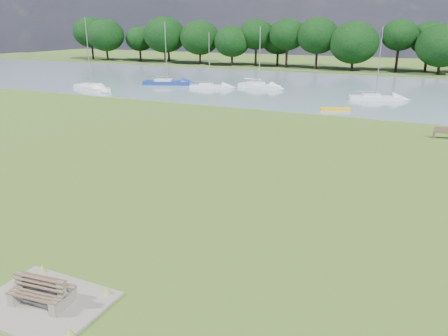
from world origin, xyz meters
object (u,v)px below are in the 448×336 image
at_px(sailboat_5, 259,84).
at_px(sailboat_1, 375,96).
at_px(bench_pair, 42,291).
at_px(kayak, 336,109).
at_px(sailboat_0, 167,81).
at_px(sailboat_7, 91,86).
at_px(riverbank_bench, 444,133).
at_px(sailboat_6, 209,85).

bearing_deg(sailboat_5, sailboat_1, -3.12).
distance_m(bench_pair, kayak, 38.80).
bearing_deg(sailboat_0, kayak, -40.00).
distance_m(bench_pair, sailboat_7, 51.66).
distance_m(sailboat_1, sailboat_5, 17.29).
xyz_separation_m(riverbank_bench, sailboat_6, (-30.67, 18.09, -0.04)).
bearing_deg(kayak, bench_pair, -117.81).
bearing_deg(riverbank_bench, sailboat_0, 142.66).
bearing_deg(bench_pair, sailboat_7, 122.76).
relative_size(sailboat_1, sailboat_6, 1.10).
relative_size(riverbank_bench, sailboat_6, 0.22).
height_order(bench_pair, sailboat_0, sailboat_0).
bearing_deg(sailboat_1, kayak, -123.70).
height_order(sailboat_0, sailboat_6, sailboat_0).
relative_size(bench_pair, sailboat_7, 0.21).
bearing_deg(sailboat_6, kayak, -44.93).
height_order(sailboat_5, sailboat_7, sailboat_7).
distance_m(kayak, sailboat_0, 29.79).
distance_m(bench_pair, sailboat_0, 55.53).
bearing_deg(kayak, riverbank_bench, -63.25).
bearing_deg(sailboat_0, sailboat_5, -8.62).
distance_m(kayak, sailboat_6, 22.47).
relative_size(kayak, sailboat_7, 0.33).
height_order(sailboat_0, sailboat_5, sailboat_0).
xyz_separation_m(kayak, sailboat_7, (-34.75, 1.29, 0.35)).
bearing_deg(sailboat_7, sailboat_0, 75.62).
relative_size(bench_pair, kayak, 0.65).
bearing_deg(sailboat_6, bench_pair, -88.66).
xyz_separation_m(sailboat_6, sailboat_7, (-14.52, -8.48, 0.10)).
bearing_deg(kayak, sailboat_0, 134.77).
bearing_deg(sailboat_1, sailboat_5, 150.92).
height_order(riverbank_bench, sailboat_5, sailboat_5).
bearing_deg(sailboat_7, sailboat_1, 34.07).
bearing_deg(sailboat_6, riverbank_bench, -49.68).
bearing_deg(sailboat_0, bench_pair, -81.81).
height_order(sailboat_1, sailboat_7, sailboat_7).
distance_m(sailboat_0, sailboat_5, 14.36).
xyz_separation_m(bench_pair, sailboat_7, (-32.65, 40.03, 0.03)).
relative_size(sailboat_0, sailboat_1, 1.07).
xyz_separation_m(kayak, sailboat_0, (-27.89, 10.44, 0.36)).
xyz_separation_m(sailboat_0, sailboat_6, (7.66, -0.67, -0.10)).
bearing_deg(sailboat_5, bench_pair, -66.68).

